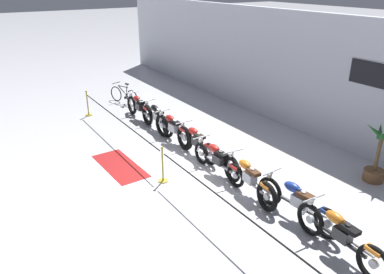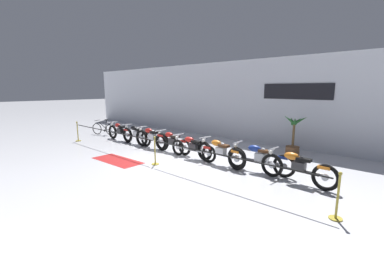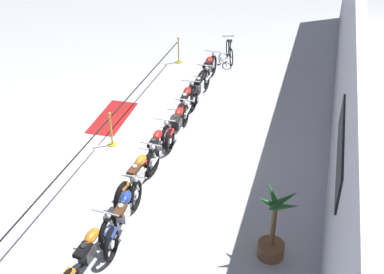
% 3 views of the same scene
% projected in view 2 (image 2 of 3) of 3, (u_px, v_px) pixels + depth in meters
% --- Properties ---
extents(ground_plane, '(120.00, 120.00, 0.00)m').
position_uv_depth(ground_plane, '(172.00, 158.00, 10.29)').
color(ground_plane, silver).
extents(back_wall, '(28.00, 0.29, 4.20)m').
position_uv_depth(back_wall, '(242.00, 101.00, 13.62)').
color(back_wall, silver).
rests_on(back_wall, ground).
extents(motorcycle_red_0, '(2.25, 0.62, 0.96)m').
position_uv_depth(motorcycle_red_0, '(120.00, 132.00, 13.74)').
color(motorcycle_red_0, black).
rests_on(motorcycle_red_0, ground).
extents(motorcycle_black_1, '(2.34, 0.62, 0.95)m').
position_uv_depth(motorcycle_black_1, '(136.00, 135.00, 12.89)').
color(motorcycle_black_1, black).
rests_on(motorcycle_black_1, ground).
extents(motorcycle_red_2, '(2.22, 0.62, 0.98)m').
position_uv_depth(motorcycle_red_2, '(151.00, 138.00, 11.94)').
color(motorcycle_red_2, black).
rests_on(motorcycle_red_2, ground).
extents(motorcycle_red_3, '(2.19, 0.62, 0.92)m').
position_uv_depth(motorcycle_red_3, '(172.00, 142.00, 11.19)').
color(motorcycle_red_3, black).
rests_on(motorcycle_red_3, ground).
extents(motorcycle_red_4, '(2.31, 0.62, 0.91)m').
position_uv_depth(motorcycle_red_4, '(192.00, 147.00, 10.16)').
color(motorcycle_red_4, black).
rests_on(motorcycle_red_4, ground).
extents(motorcycle_orange_5, '(2.32, 0.62, 0.96)m').
position_uv_depth(motorcycle_orange_5, '(220.00, 153.00, 9.29)').
color(motorcycle_orange_5, black).
rests_on(motorcycle_orange_5, ground).
extents(motorcycle_blue_6, '(2.40, 0.62, 0.94)m').
position_uv_depth(motorcycle_blue_6, '(259.00, 158.00, 8.51)').
color(motorcycle_blue_6, black).
rests_on(motorcycle_blue_6, ground).
extents(motorcycle_orange_7, '(2.33, 0.62, 0.95)m').
position_uv_depth(motorcycle_orange_7, '(297.00, 167.00, 7.50)').
color(motorcycle_orange_7, black).
rests_on(motorcycle_orange_7, ground).
extents(bicycle, '(1.61, 0.71, 0.95)m').
position_uv_depth(bicycle, '(104.00, 129.00, 15.48)').
color(bicycle, black).
rests_on(bicycle, ground).
extents(potted_palm_left_of_row, '(1.02, 0.88, 1.71)m').
position_uv_depth(potted_palm_left_of_row, '(293.00, 138.00, 10.88)').
color(potted_palm_left_of_row, brown).
rests_on(potted_palm_left_of_row, ground).
extents(stanchion_far_left, '(12.41, 0.28, 1.05)m').
position_uv_depth(stanchion_far_left, '(128.00, 138.00, 10.44)').
color(stanchion_far_left, gold).
rests_on(stanchion_far_left, ground).
extents(stanchion_mid_left, '(0.28, 0.28, 1.05)m').
position_uv_depth(stanchion_mid_left, '(155.00, 155.00, 9.40)').
color(stanchion_mid_left, gold).
rests_on(stanchion_mid_left, ground).
extents(stanchion_mid_right, '(0.28, 0.28, 1.05)m').
position_uv_depth(stanchion_mid_right, '(337.00, 203.00, 5.43)').
color(stanchion_mid_right, gold).
rests_on(stanchion_mid_right, ground).
extents(floor_banner, '(2.29, 1.02, 0.01)m').
position_uv_depth(floor_banner, '(117.00, 160.00, 9.97)').
color(floor_banner, maroon).
rests_on(floor_banner, ground).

